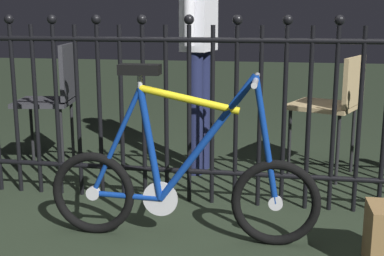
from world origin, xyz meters
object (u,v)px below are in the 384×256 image
chair_tan (334,101)px  chair_charcoal (55,93)px  person_visitor (199,25)px  bicycle (181,182)px

chair_tan → chair_charcoal: 1.98m
chair_tan → person_visitor: person_visitor is taller
bicycle → chair_charcoal: size_ratio=1.50×
bicycle → chair_charcoal: bearing=136.5°
chair_tan → chair_charcoal: bearing=-176.4°
bicycle → chair_tan: size_ratio=1.62×
bicycle → chair_tan: 1.49m
chair_charcoal → person_visitor: size_ratio=0.53×
chair_charcoal → person_visitor: person_visitor is taller
person_visitor → bicycle: bearing=-84.9°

